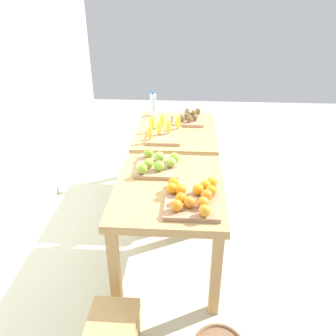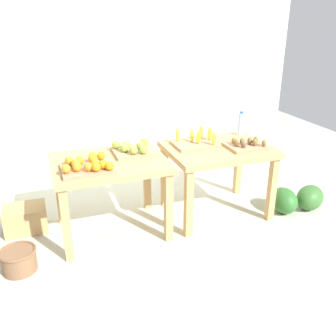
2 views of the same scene
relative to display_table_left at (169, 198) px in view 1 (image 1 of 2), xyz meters
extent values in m
plane|color=beige|center=(0.56, 0.00, -0.64)|extent=(8.00, 8.00, 0.00)
cube|color=beige|center=(0.56, 1.35, 0.86)|extent=(4.40, 0.12, 3.00)
cube|color=tan|center=(0.00, 0.00, 0.08)|extent=(1.04, 0.80, 0.06)
cube|color=tan|center=(-0.46, -0.34, -0.29)|extent=(0.07, 0.07, 0.69)
cube|color=tan|center=(0.46, -0.34, -0.29)|extent=(0.07, 0.07, 0.69)
cube|color=tan|center=(-0.46, 0.34, -0.29)|extent=(0.07, 0.07, 0.69)
cube|color=tan|center=(0.46, 0.34, -0.29)|extent=(0.07, 0.07, 0.69)
cube|color=tan|center=(1.12, 0.00, 0.08)|extent=(1.04, 0.80, 0.06)
cube|color=tan|center=(0.66, -0.34, -0.29)|extent=(0.07, 0.07, 0.69)
cube|color=tan|center=(1.58, -0.34, -0.29)|extent=(0.07, 0.07, 0.69)
cube|color=tan|center=(0.66, 0.34, -0.29)|extent=(0.07, 0.07, 0.69)
cube|color=tan|center=(1.58, 0.34, -0.29)|extent=(0.07, 0.07, 0.69)
cube|color=tan|center=(-0.22, -0.17, 0.12)|extent=(0.44, 0.36, 0.03)
sphere|color=orange|center=(-0.16, -0.09, 0.18)|extent=(0.11, 0.11, 0.08)
sphere|color=orange|center=(-0.10, -0.26, 0.18)|extent=(0.09, 0.09, 0.08)
sphere|color=orange|center=(-0.32, -0.15, 0.18)|extent=(0.11, 0.11, 0.08)
sphere|color=orange|center=(-0.15, -0.03, 0.18)|extent=(0.10, 0.10, 0.08)
sphere|color=orange|center=(-0.05, -0.31, 0.18)|extent=(0.08, 0.08, 0.08)
sphere|color=orange|center=(-0.27, -0.09, 0.18)|extent=(0.11, 0.11, 0.08)
sphere|color=orange|center=(-0.31, -0.24, 0.18)|extent=(0.08, 0.08, 0.08)
sphere|color=orange|center=(-0.16, -0.21, 0.18)|extent=(0.09, 0.09, 0.08)
sphere|color=orange|center=(-0.22, -0.26, 0.18)|extent=(0.09, 0.09, 0.08)
sphere|color=orange|center=(-0.16, -0.30, 0.18)|extent=(0.09, 0.09, 0.08)
sphere|color=orange|center=(-0.36, -0.07, 0.18)|extent=(0.09, 0.09, 0.08)
sphere|color=orange|center=(-0.40, -0.25, 0.18)|extent=(0.10, 0.10, 0.08)
sphere|color=orange|center=(-0.07, -0.04, 0.18)|extent=(0.11, 0.11, 0.08)
cube|color=tan|center=(0.27, 0.11, 0.12)|extent=(0.40, 0.34, 0.03)
sphere|color=#88AF34|center=(0.12, 0.21, 0.18)|extent=(0.11, 0.11, 0.08)
sphere|color=#95B440|center=(0.21, 0.18, 0.18)|extent=(0.11, 0.11, 0.08)
sphere|color=#91AE41|center=(0.23, 0.00, 0.18)|extent=(0.09, 0.09, 0.08)
sphere|color=#8FBD40|center=(0.33, 0.10, 0.18)|extent=(0.10, 0.10, 0.08)
sphere|color=#85B033|center=(0.40, 0.20, 0.18)|extent=(0.10, 0.10, 0.08)
sphere|color=#82BD3B|center=(0.32, -0.02, 0.18)|extent=(0.09, 0.09, 0.08)
sphere|color=#85BF3B|center=(0.17, 0.09, 0.18)|extent=(0.11, 0.11, 0.08)
cube|color=tan|center=(0.91, 0.11, 0.12)|extent=(0.44, 0.32, 0.03)
ellipsoid|color=yellow|center=(0.77, 0.23, 0.21)|extent=(0.06, 0.07, 0.14)
ellipsoid|color=yellow|center=(1.06, -0.02, 0.21)|extent=(0.06, 0.06, 0.14)
ellipsoid|color=yellow|center=(1.03, 0.23, 0.21)|extent=(0.05, 0.05, 0.14)
ellipsoid|color=yellow|center=(1.09, 0.14, 0.21)|extent=(0.06, 0.07, 0.14)
ellipsoid|color=yellow|center=(0.90, 0.16, 0.21)|extent=(0.05, 0.05, 0.14)
ellipsoid|color=yellow|center=(0.93, 0.07, 0.21)|extent=(0.06, 0.06, 0.14)
cube|color=tan|center=(1.36, -0.12, 0.12)|extent=(0.36, 0.32, 0.03)
ellipsoid|color=brown|center=(1.33, -0.10, 0.18)|extent=(0.07, 0.07, 0.07)
ellipsoid|color=brown|center=(1.41, -0.12, 0.18)|extent=(0.06, 0.06, 0.07)
ellipsoid|color=brown|center=(1.25, -0.13, 0.18)|extent=(0.07, 0.07, 0.07)
ellipsoid|color=brown|center=(1.49, -0.10, 0.18)|extent=(0.07, 0.07, 0.07)
ellipsoid|color=brown|center=(1.30, -0.19, 0.18)|extent=(0.07, 0.07, 0.07)
ellipsoid|color=brown|center=(1.27, -0.06, 0.18)|extent=(0.06, 0.05, 0.07)
ellipsoid|color=brown|center=(1.51, -0.22, 0.18)|extent=(0.07, 0.07, 0.07)
ellipsoid|color=brown|center=(1.43, -0.18, 0.18)|extent=(0.06, 0.07, 0.07)
cylinder|color=silver|center=(1.53, 0.28, 0.23)|extent=(0.07, 0.07, 0.25)
cylinder|color=blue|center=(1.53, 0.28, 0.37)|extent=(0.04, 0.04, 0.02)
ellipsoid|color=#34662B|center=(2.13, -0.29, -0.50)|extent=(0.44, 0.41, 0.27)
ellipsoid|color=#2E6729|center=(1.81, -0.25, -0.50)|extent=(0.31, 0.38, 0.27)
camera|label=1|loc=(-2.21, -0.14, 1.42)|focal=37.48mm
camera|label=2|loc=(-0.57, -3.17, 1.34)|focal=39.62mm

